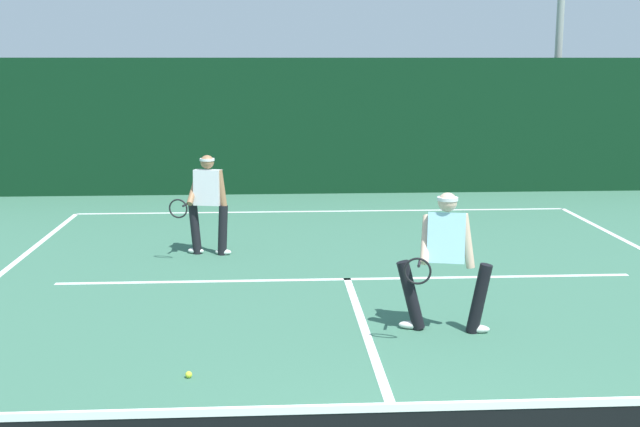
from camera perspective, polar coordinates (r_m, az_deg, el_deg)
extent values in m
cube|color=white|center=(16.36, 0.26, 0.16)|extent=(9.86, 0.10, 0.01)
cube|color=white|center=(11.35, 1.93, -4.63)|extent=(8.04, 0.10, 0.01)
cube|color=white|center=(8.37, 3.96, -10.35)|extent=(0.10, 6.40, 0.01)
cube|color=white|center=(5.09, 8.80, -13.24)|extent=(10.63, 0.03, 0.05)
cylinder|color=black|center=(9.25, 11.13, -5.89)|extent=(0.30, 0.20, 0.81)
cylinder|color=black|center=(9.26, 6.40, -5.73)|extent=(0.36, 0.22, 0.81)
ellipsoid|color=white|center=(9.35, 11.06, -7.96)|extent=(0.28, 0.17, 0.09)
ellipsoid|color=white|center=(9.36, 6.36, -7.80)|extent=(0.28, 0.17, 0.09)
cube|color=#9EDBEA|center=(9.08, 8.89, -1.71)|extent=(0.48, 0.42, 0.59)
cylinder|color=beige|center=(9.08, 10.33, -1.91)|extent=(0.21, 0.14, 0.62)
cylinder|color=beige|center=(9.09, 7.44, -1.82)|extent=(0.21, 0.50, 0.50)
sphere|color=beige|center=(9.00, 8.96, 0.79)|extent=(0.21, 0.21, 0.21)
cylinder|color=white|center=(8.99, 8.97, 1.03)|extent=(0.28, 0.28, 0.04)
cylinder|color=black|center=(8.90, 7.01, -3.49)|extent=(0.09, 0.26, 0.03)
torus|color=black|center=(8.57, 6.88, -4.05)|extent=(0.29, 0.09, 0.29)
cylinder|color=black|center=(12.75, -6.86, -1.17)|extent=(0.21, 0.18, 0.79)
cylinder|color=black|center=(12.89, -8.78, -1.10)|extent=(0.23, 0.18, 0.80)
ellipsoid|color=white|center=(12.83, -6.82, -2.70)|extent=(0.28, 0.17, 0.09)
ellipsoid|color=white|center=(12.96, -8.73, -2.61)|extent=(0.28, 0.17, 0.09)
cube|color=silver|center=(12.70, -7.90, 1.83)|extent=(0.46, 0.34, 0.57)
cylinder|color=#9E704C|center=(12.63, -6.92, 1.69)|extent=(0.18, 0.13, 0.61)
cylinder|color=#9E704C|center=(12.77, -8.86, 1.74)|extent=(0.21, 0.52, 0.47)
sphere|color=#9E704C|center=(12.64, -7.95, 3.61)|extent=(0.21, 0.21, 0.21)
cylinder|color=white|center=(12.64, -7.95, 3.78)|extent=(0.28, 0.28, 0.04)
cylinder|color=black|center=(12.59, -9.42, 0.62)|extent=(0.09, 0.26, 0.03)
torus|color=black|center=(12.28, -9.95, 0.34)|extent=(0.29, 0.09, 0.29)
sphere|color=#D1E033|center=(8.05, -9.23, -11.13)|extent=(0.07, 0.07, 0.07)
cube|color=black|center=(18.40, -0.19, 6.14)|extent=(22.04, 0.12, 3.06)
cylinder|color=#9EA39E|center=(20.76, 16.54, 12.83)|extent=(0.18, 0.18, 7.84)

